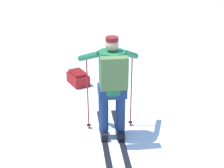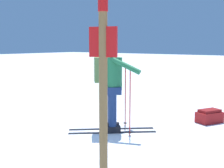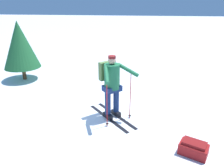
# 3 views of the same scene
# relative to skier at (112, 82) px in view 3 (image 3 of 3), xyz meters

# --- Properties ---
(ground_plane) EXTENTS (80.00, 80.00, 0.00)m
(ground_plane) POSITION_rel_skier_xyz_m (0.18, 0.60, -0.96)
(ground_plane) COLOR white
(skier) EXTENTS (1.47, 1.38, 1.63)m
(skier) POSITION_rel_skier_xyz_m (0.00, 0.00, 0.00)
(skier) COLOR black
(skier) RESTS_ON ground_plane
(dropped_backpack) EXTENTS (0.52, 0.62, 0.29)m
(dropped_backpack) POSITION_rel_skier_xyz_m (-1.28, -1.80, -0.82)
(dropped_backpack) COLOR maroon
(dropped_backpack) RESTS_ON ground_plane
(pine_tree) EXTENTS (1.32, 1.32, 2.20)m
(pine_tree) POSITION_rel_skier_xyz_m (2.43, 3.71, 0.38)
(pine_tree) COLOR #4C331E
(pine_tree) RESTS_ON ground_plane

